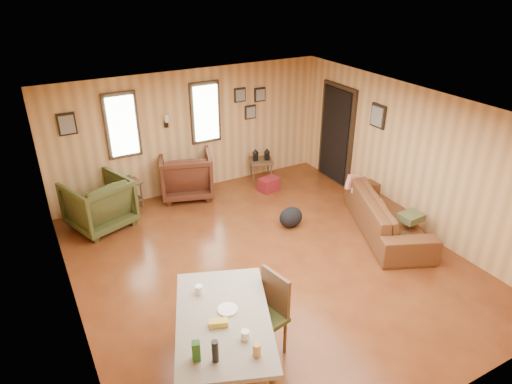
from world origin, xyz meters
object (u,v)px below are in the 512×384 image
dining_table (223,324)px  sofa (388,208)px  recliner_green (99,201)px  end_table (126,190)px  side_table (261,159)px  recliner_brown (186,172)px

dining_table → sofa: bearing=42.7°
sofa → recliner_green: 4.93m
recliner_green → end_table: size_ratio=1.51×
sofa → side_table: size_ratio=3.07×
recliner_brown → side_table: recliner_brown is taller
sofa → recliner_green: bearing=83.2°
dining_table → recliner_brown: bearing=95.3°
sofa → recliner_brown: 3.83m
recliner_green → end_table: 0.75m
recliner_brown → dining_table: bearing=92.0°
recliner_brown → side_table: size_ratio=1.35×
recliner_brown → recliner_green: (-1.74, -0.40, -0.01)m
recliner_green → side_table: size_ratio=1.33×
end_table → sofa: bearing=-39.0°
recliner_brown → recliner_green: 1.79m
recliner_brown → recliner_green: size_ratio=1.02×
recliner_brown → end_table: bearing=14.8°
sofa → dining_table: bearing=135.3°
dining_table → side_table: bearing=77.4°
side_table → dining_table: dining_table is taller
recliner_green → side_table: 3.35m
sofa → end_table: sofa is taller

